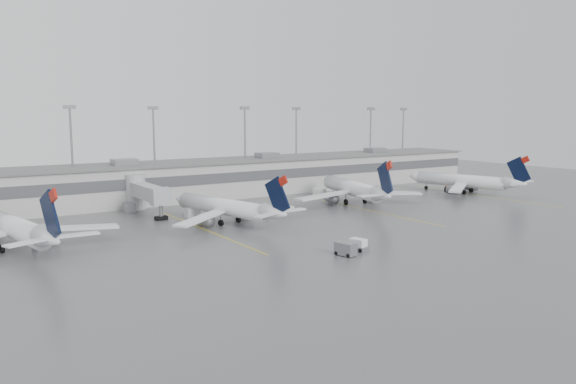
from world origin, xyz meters
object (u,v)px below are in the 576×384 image
jet_mid_left (228,207)px  jet_far_left (16,227)px  jet_mid_right (355,189)px  baggage_tug (358,246)px  jet_far_right (466,181)px

jet_mid_left → jet_far_left: bearing=166.3°
jet_mid_right → baggage_tug: 41.13m
jet_mid_left → baggage_tug: jet_mid_left is taller
jet_mid_right → jet_far_right: size_ratio=1.07×
jet_mid_right → baggage_tug: bearing=-115.1°
jet_far_left → jet_far_right: 97.97m
jet_mid_right → jet_far_right: (32.35, -2.51, -0.20)m
jet_mid_left → baggage_tug: size_ratio=9.83×
jet_far_left → jet_mid_left: (33.23, 0.26, -0.20)m
jet_mid_left → jet_mid_right: 32.72m
baggage_tug → jet_mid_left: bearing=89.8°
jet_far_left → baggage_tug: jet_far_left is taller
jet_far_left → jet_mid_left: bearing=-10.4°
jet_far_left → baggage_tug: size_ratio=10.59×
jet_far_left → baggage_tug: bearing=-44.9°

